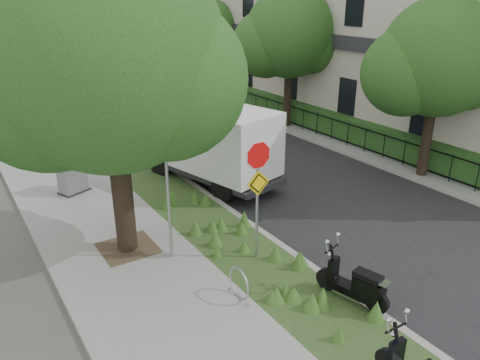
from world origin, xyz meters
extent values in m
plane|color=#4C5147|center=(0.00, 0.00, 0.00)|extent=(120.00, 120.00, 0.00)
cube|color=gray|center=(-4.25, 10.00, 0.06)|extent=(3.50, 60.00, 0.12)
cube|color=#2B3F1B|center=(-1.50, 10.00, 0.06)|extent=(2.00, 60.00, 0.12)
cube|color=#9E9991|center=(-0.50, 10.00, 0.07)|extent=(0.20, 60.00, 0.13)
cube|color=black|center=(3.00, 10.00, 0.01)|extent=(7.00, 60.00, 0.01)
cube|color=#9E9991|center=(6.50, 10.00, 0.07)|extent=(0.20, 60.00, 0.13)
cube|color=gray|center=(8.20, 10.00, 0.06)|extent=(3.20, 60.00, 0.12)
cylinder|color=black|center=(-4.00, 2.80, 2.36)|extent=(0.52, 0.52, 4.48)
sphere|color=#184416|center=(-4.00, 2.80, 5.08)|extent=(5.40, 5.40, 5.40)
sphere|color=#184416|center=(-5.21, 3.61, 4.41)|extent=(4.05, 4.05, 4.05)
sphere|color=#184416|center=(-2.92, 2.12, 4.54)|extent=(3.78, 3.78, 3.78)
cube|color=#473828|center=(-4.00, 2.80, 0.12)|extent=(1.40, 1.40, 0.01)
cylinder|color=#A5A8AD|center=(-3.20, 1.80, 2.12)|extent=(0.08, 0.08, 4.00)
torus|color=#A5A8AD|center=(-2.70, -0.60, 0.50)|extent=(0.05, 0.77, 0.77)
cube|color=#A5A8AD|center=(-2.70, -0.96, 0.14)|extent=(0.06, 0.06, 0.04)
cube|color=#A5A8AD|center=(-2.70, -0.24, 0.14)|extent=(0.06, 0.06, 0.04)
cylinder|color=#A5A8AD|center=(-1.40, 0.60, 1.62)|extent=(0.07, 0.07, 3.00)
cylinder|color=red|center=(-1.40, 0.57, 2.87)|extent=(0.86, 0.03, 0.86)
cylinder|color=white|center=(-1.40, 0.58, 2.87)|extent=(0.94, 0.02, 0.94)
cube|color=yellow|center=(-1.40, 0.57, 2.17)|extent=(0.64, 0.03, 0.64)
cube|color=black|center=(7.20, 10.00, 1.07)|extent=(0.04, 24.00, 0.04)
cube|color=black|center=(7.20, 10.00, 0.27)|extent=(0.04, 24.00, 0.04)
cylinder|color=black|center=(7.20, 10.00, 0.62)|extent=(0.03, 0.03, 1.00)
cube|color=#1F491A|center=(7.90, 10.00, 0.67)|extent=(1.00, 24.00, 1.10)
cube|color=beige|center=(11.50, 10.00, 4.00)|extent=(7.00, 26.00, 8.00)
cube|color=#2D2D33|center=(7.95, 10.00, 4.30)|extent=(0.25, 26.00, 0.60)
cylinder|color=black|center=(7.00, 2.00, 2.02)|extent=(0.36, 0.36, 3.81)
sphere|color=#184416|center=(7.00, 2.00, 4.34)|extent=(4.00, 4.00, 4.00)
sphere|color=#184416|center=(6.10, 2.60, 3.84)|extent=(3.00, 3.00, 3.00)
sphere|color=#184416|center=(7.80, 1.50, 3.94)|extent=(2.80, 2.80, 2.80)
cylinder|color=black|center=(7.00, 10.00, 2.14)|extent=(0.36, 0.36, 4.03)
sphere|color=#184416|center=(7.00, 10.00, 4.58)|extent=(4.20, 4.20, 4.20)
sphere|color=#184416|center=(6.05, 10.63, 4.06)|extent=(3.15, 3.15, 3.15)
sphere|color=#184416|center=(7.84, 9.47, 4.16)|extent=(2.94, 2.94, 2.94)
cylinder|color=black|center=(7.00, 18.00, 1.94)|extent=(0.36, 0.36, 3.64)
sphere|color=#184416|center=(7.00, 18.00, 4.15)|extent=(3.80, 3.80, 3.80)
sphere|color=#184416|center=(6.14, 18.57, 3.67)|extent=(2.85, 2.85, 2.85)
sphere|color=#184416|center=(7.76, 17.52, 3.77)|extent=(2.66, 2.66, 2.66)
cylinder|color=black|center=(-0.85, -1.41, 0.38)|extent=(0.24, 0.53, 0.52)
cylinder|color=black|center=(-0.55, -2.61, 0.38)|extent=(0.24, 0.53, 0.52)
cube|color=black|center=(-0.69, -2.06, 0.40)|extent=(0.61, 1.19, 0.18)
cube|color=black|center=(-0.60, -2.39, 0.64)|extent=(0.51, 0.72, 0.40)
cube|color=black|center=(-0.61, -2.35, 0.90)|extent=(0.44, 0.65, 0.12)
cube|color=#262628|center=(0.30, 5.77, 0.50)|extent=(3.12, 5.48, 0.18)
cube|color=#B7BABC|center=(-0.18, 7.71, 1.32)|extent=(2.26, 1.80, 1.56)
cube|color=white|center=(0.43, 5.25, 1.71)|extent=(2.96, 4.10, 2.14)
cube|color=#262628|center=(-4.19, 7.35, 0.14)|extent=(1.11, 0.94, 0.04)
cube|color=slate|center=(-4.19, 7.35, 0.75)|extent=(0.97, 0.80, 1.26)
camera|label=1|loc=(-7.38, -7.83, 6.46)|focal=35.00mm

